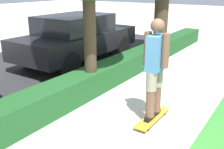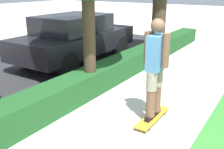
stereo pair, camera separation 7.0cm
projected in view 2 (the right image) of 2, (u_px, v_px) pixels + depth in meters
name	position (u px, v px, depth m)	size (l,w,h in m)	color
ground_plane	(137.00, 125.00, 4.61)	(60.00, 60.00, 0.00)	beige
hedge_row	(68.00, 92.00, 5.34)	(15.88, 0.60, 0.53)	#1E5123
skateboard	(153.00, 117.00, 4.74)	(1.02, 0.24, 0.08)	gold
skater_person	(155.00, 67.00, 4.43)	(0.51, 0.45, 1.75)	black
parked_car_middle	(75.00, 37.00, 8.20)	(4.26, 1.87, 1.48)	black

